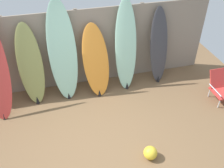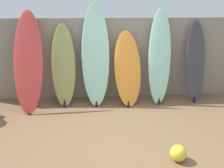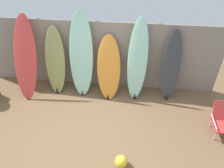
{
  "view_description": "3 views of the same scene",
  "coord_description": "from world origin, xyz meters",
  "px_view_note": "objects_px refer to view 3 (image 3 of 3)",
  "views": [
    {
      "loc": [
        -0.52,
        -2.9,
        3.66
      ],
      "look_at": [
        0.37,
        0.48,
        0.98
      ],
      "focal_mm": 40.0,
      "sensor_mm": 36.0,
      "label": 1
    },
    {
      "loc": [
        -0.35,
        -3.45,
        2.26
      ],
      "look_at": [
        -0.08,
        0.88,
        0.7
      ],
      "focal_mm": 40.0,
      "sensor_mm": 36.0,
      "label": 2
    },
    {
      "loc": [
        0.89,
        -2.83,
        3.69
      ],
      "look_at": [
        0.47,
        0.87,
        0.87
      ],
      "focal_mm": 35.0,
      "sensor_mm": 36.0,
      "label": 3
    }
  ],
  "objects_px": {
    "surfboard_charcoal_5": "(171,67)",
    "surfboard_orange_3": "(109,69)",
    "surfboard_olive_1": "(55,62)",
    "surfboard_seafoam_4": "(137,61)",
    "surfboard_red_0": "(25,59)",
    "surfboard_seafoam_2": "(81,56)",
    "beach_ball": "(121,161)",
    "beach_chair": "(224,119)"
  },
  "relations": [
    {
      "from": "surfboard_seafoam_4",
      "to": "beach_ball",
      "type": "distance_m",
      "value": 2.32
    },
    {
      "from": "surfboard_orange_3",
      "to": "beach_ball",
      "type": "relative_size",
      "value": 6.48
    },
    {
      "from": "surfboard_seafoam_4",
      "to": "beach_chair",
      "type": "height_order",
      "value": "surfboard_seafoam_4"
    },
    {
      "from": "surfboard_charcoal_5",
      "to": "surfboard_seafoam_2",
      "type": "bearing_deg",
      "value": -179.01
    },
    {
      "from": "surfboard_red_0",
      "to": "surfboard_olive_1",
      "type": "distance_m",
      "value": 0.71
    },
    {
      "from": "surfboard_red_0",
      "to": "surfboard_seafoam_2",
      "type": "distance_m",
      "value": 1.36
    },
    {
      "from": "surfboard_charcoal_5",
      "to": "surfboard_red_0",
      "type": "bearing_deg",
      "value": -176.37
    },
    {
      "from": "surfboard_orange_3",
      "to": "surfboard_olive_1",
      "type": "bearing_deg",
      "value": 177.81
    },
    {
      "from": "surfboard_seafoam_4",
      "to": "surfboard_charcoal_5",
      "type": "height_order",
      "value": "surfboard_seafoam_4"
    },
    {
      "from": "beach_ball",
      "to": "surfboard_seafoam_4",
      "type": "bearing_deg",
      "value": 84.85
    },
    {
      "from": "surfboard_orange_3",
      "to": "beach_ball",
      "type": "distance_m",
      "value": 2.25
    },
    {
      "from": "surfboard_red_0",
      "to": "surfboard_seafoam_2",
      "type": "height_order",
      "value": "surfboard_seafoam_2"
    },
    {
      "from": "surfboard_red_0",
      "to": "surfboard_charcoal_5",
      "type": "height_order",
      "value": "surfboard_red_0"
    },
    {
      "from": "surfboard_orange_3",
      "to": "surfboard_seafoam_4",
      "type": "xyz_separation_m",
      "value": [
        0.68,
        0.04,
        0.23
      ]
    },
    {
      "from": "surfboard_olive_1",
      "to": "surfboard_orange_3",
      "type": "xyz_separation_m",
      "value": [
        1.36,
        -0.05,
        -0.07
      ]
    },
    {
      "from": "surfboard_red_0",
      "to": "surfboard_seafoam_4",
      "type": "bearing_deg",
      "value": 3.7
    },
    {
      "from": "surfboard_olive_1",
      "to": "surfboard_red_0",
      "type": "bearing_deg",
      "value": -164.81
    },
    {
      "from": "surfboard_seafoam_4",
      "to": "surfboard_seafoam_2",
      "type": "bearing_deg",
      "value": 179.55
    },
    {
      "from": "surfboard_red_0",
      "to": "surfboard_olive_1",
      "type": "xyz_separation_m",
      "value": [
        0.67,
        0.18,
        -0.14
      ]
    },
    {
      "from": "surfboard_seafoam_4",
      "to": "beach_chair",
      "type": "xyz_separation_m",
      "value": [
        1.9,
        -1.03,
        -0.67
      ]
    },
    {
      "from": "surfboard_charcoal_5",
      "to": "beach_ball",
      "type": "height_order",
      "value": "surfboard_charcoal_5"
    },
    {
      "from": "surfboard_orange_3",
      "to": "beach_chair",
      "type": "bearing_deg",
      "value": -20.82
    },
    {
      "from": "surfboard_charcoal_5",
      "to": "surfboard_orange_3",
      "type": "bearing_deg",
      "value": -176.44
    },
    {
      "from": "beach_chair",
      "to": "beach_ball",
      "type": "relative_size",
      "value": 2.66
    },
    {
      "from": "beach_chair",
      "to": "surfboard_red_0",
      "type": "bearing_deg",
      "value": 176.58
    },
    {
      "from": "surfboard_seafoam_4",
      "to": "beach_ball",
      "type": "height_order",
      "value": "surfboard_seafoam_4"
    },
    {
      "from": "surfboard_orange_3",
      "to": "surfboard_charcoal_5",
      "type": "height_order",
      "value": "surfboard_charcoal_5"
    },
    {
      "from": "surfboard_red_0",
      "to": "surfboard_olive_1",
      "type": "relative_size",
      "value": 1.16
    },
    {
      "from": "surfboard_olive_1",
      "to": "surfboard_seafoam_2",
      "type": "distance_m",
      "value": 0.71
    },
    {
      "from": "surfboard_olive_1",
      "to": "surfboard_charcoal_5",
      "type": "relative_size",
      "value": 0.97
    },
    {
      "from": "surfboard_charcoal_5",
      "to": "beach_ball",
      "type": "relative_size",
      "value": 7.31
    },
    {
      "from": "surfboard_orange_3",
      "to": "surfboard_red_0",
      "type": "bearing_deg",
      "value": -176.33
    },
    {
      "from": "surfboard_olive_1",
      "to": "surfboard_seafoam_4",
      "type": "xyz_separation_m",
      "value": [
        2.04,
        -0.01,
        0.16
      ]
    },
    {
      "from": "surfboard_seafoam_2",
      "to": "surfboard_seafoam_4",
      "type": "xyz_separation_m",
      "value": [
        1.36,
        -0.01,
        -0.05
      ]
    },
    {
      "from": "surfboard_seafoam_4",
      "to": "surfboard_charcoal_5",
      "type": "xyz_separation_m",
      "value": [
        0.81,
        0.05,
        -0.13
      ]
    },
    {
      "from": "surfboard_olive_1",
      "to": "beach_ball",
      "type": "relative_size",
      "value": 7.12
    },
    {
      "from": "surfboard_charcoal_5",
      "to": "beach_ball",
      "type": "distance_m",
      "value": 2.52
    },
    {
      "from": "surfboard_red_0",
      "to": "surfboard_orange_3",
      "type": "bearing_deg",
      "value": 3.67
    },
    {
      "from": "surfboard_orange_3",
      "to": "beach_ball",
      "type": "bearing_deg",
      "value": -76.89
    },
    {
      "from": "surfboard_olive_1",
      "to": "surfboard_seafoam_4",
      "type": "height_order",
      "value": "surfboard_seafoam_4"
    },
    {
      "from": "surfboard_red_0",
      "to": "surfboard_seafoam_2",
      "type": "bearing_deg",
      "value": 7.84
    },
    {
      "from": "surfboard_red_0",
      "to": "surfboard_orange_3",
      "type": "height_order",
      "value": "surfboard_red_0"
    }
  ]
}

